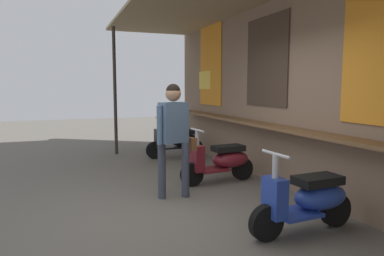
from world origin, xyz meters
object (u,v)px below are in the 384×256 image
Objects in this scene: scooter_black at (178,141)px; shopper_with_handbag at (174,129)px; scooter_maroon at (222,161)px; scooter_blue at (309,199)px.

shopper_with_handbag is at bearing 71.77° from scooter_black.
scooter_blue is (2.26, 0.00, 0.00)m from scooter_maroon.
scooter_blue is (4.65, -0.00, 0.00)m from scooter_black.
shopper_with_handbag reaches higher than scooter_maroon.
scooter_blue is 2.15m from shopper_with_handbag.
scooter_maroon is at bearing 91.58° from scooter_black.
scooter_black is 1.00× the size of scooter_maroon.
shopper_with_handbag is (-1.76, -1.04, 0.66)m from scooter_blue.
scooter_blue is at bearing 86.51° from scooter_maroon.
scooter_black is at bearing -39.36° from shopper_with_handbag.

